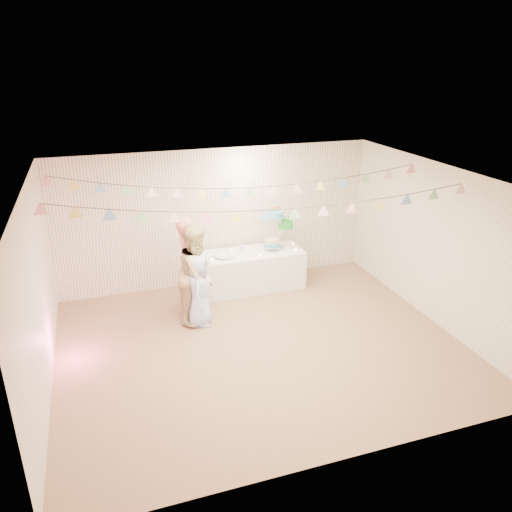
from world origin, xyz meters
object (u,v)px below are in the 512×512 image
object	(u,v)px
cake_stand	(278,227)
table	(252,270)
person_adult_a	(189,265)
person_child	(199,291)
person_adult_b	(198,274)

from	to	relation	value
cake_stand	table	bearing A→B (deg)	-174.81
person_adult_a	person_child	bearing A→B (deg)	-169.62
person_adult_b	person_child	bearing A→B (deg)	-151.44
person_adult_b	cake_stand	bearing A→B (deg)	-25.33
table	person_adult_a	distance (m)	1.47
table	person_adult_b	bearing A→B (deg)	-143.87
cake_stand	person_child	xyz separation A→B (m)	(-1.78, -1.10, -0.53)
table	person_child	size ratio (longest dim) A/B	1.59
cake_stand	person_adult_a	xyz separation A→B (m)	(-1.83, -0.59, -0.28)
person_adult_a	person_child	distance (m)	0.57
table	person_adult_a	size ratio (longest dim) A/B	1.13
cake_stand	person_adult_a	world-z (taller)	person_adult_a
person_adult_a	person_child	size ratio (longest dim) A/B	1.42
person_adult_b	table	bearing A→B (deg)	-17.14
cake_stand	person_child	distance (m)	2.16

